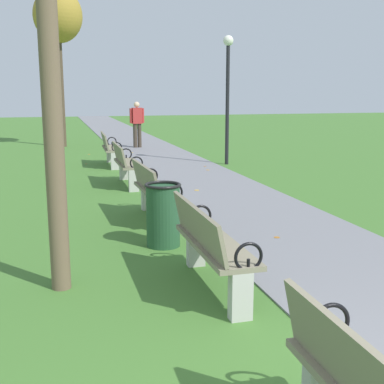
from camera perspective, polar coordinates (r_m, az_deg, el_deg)
paved_walkway at (r=20.18m, az=-6.28°, el=5.55°), size 2.37×44.00×0.02m
park_bench_2 at (r=5.17m, az=2.10°, el=-5.92°), size 0.48×1.60×0.90m
park_bench_3 at (r=7.96m, az=-4.29°, el=0.19°), size 0.53×1.62×0.90m
park_bench_4 at (r=11.02m, az=-7.47°, el=3.24°), size 0.48×1.60×0.90m
park_bench_5 at (r=14.00m, az=-9.21°, el=4.90°), size 0.52×1.61×0.90m
tree_2 at (r=19.38m, az=-14.88°, el=18.50°), size 1.71×1.71×5.56m
pedestrian_walking at (r=18.32m, az=-6.22°, el=7.85°), size 0.53×0.25×1.62m
trash_bin at (r=6.65m, az=-3.28°, el=-2.56°), size 0.48×0.48×0.84m
lamp_post at (r=14.08m, az=4.05°, el=12.48°), size 0.28×0.28×3.48m
scattered_leaves at (r=11.97m, az=-2.90°, el=1.70°), size 3.14×14.11×0.02m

